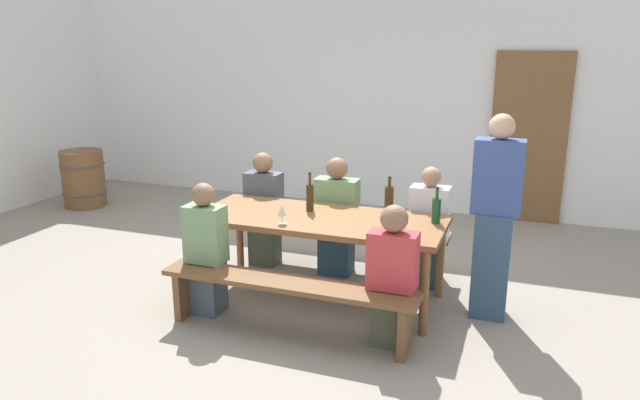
# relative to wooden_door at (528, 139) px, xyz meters

# --- Properties ---
(ground_plane) EXTENTS (24.00, 24.00, 0.00)m
(ground_plane) POSITION_rel_wooden_door_xyz_m (-1.61, -3.05, -1.05)
(ground_plane) COLOR gray
(back_wall) EXTENTS (14.00, 0.20, 3.20)m
(back_wall) POSITION_rel_wooden_door_xyz_m (-1.61, 0.14, 0.55)
(back_wall) COLOR white
(back_wall) RESTS_ON ground
(wooden_door) EXTENTS (0.90, 0.06, 2.10)m
(wooden_door) POSITION_rel_wooden_door_xyz_m (0.00, 0.00, 0.00)
(wooden_door) COLOR brown
(wooden_door) RESTS_ON ground
(tasting_table) EXTENTS (2.15, 0.88, 0.75)m
(tasting_table) POSITION_rel_wooden_door_xyz_m (-1.61, -3.05, -0.37)
(tasting_table) COLOR brown
(tasting_table) RESTS_ON ground
(bench_near) EXTENTS (2.05, 0.30, 0.45)m
(bench_near) POSITION_rel_wooden_door_xyz_m (-1.61, -3.79, -0.69)
(bench_near) COLOR brown
(bench_near) RESTS_ON ground
(bench_far) EXTENTS (2.05, 0.30, 0.45)m
(bench_far) POSITION_rel_wooden_door_xyz_m (-1.61, -2.31, -0.69)
(bench_far) COLOR brown
(bench_far) RESTS_ON ground
(wine_bottle_0) EXTENTS (0.07, 0.07, 0.35)m
(wine_bottle_0) POSITION_rel_wooden_door_xyz_m (-1.76, -2.91, -0.17)
(wine_bottle_0) COLOR #332814
(wine_bottle_0) RESTS_ON tasting_table
(wine_bottle_1) EXTENTS (0.07, 0.07, 0.31)m
(wine_bottle_1) POSITION_rel_wooden_door_xyz_m (-0.65, -2.88, -0.19)
(wine_bottle_1) COLOR #194723
(wine_bottle_1) RESTS_ON tasting_table
(wine_bottle_2) EXTENTS (0.08, 0.08, 0.33)m
(wine_bottle_2) POSITION_rel_wooden_door_xyz_m (-1.08, -2.73, -0.17)
(wine_bottle_2) COLOR #332814
(wine_bottle_2) RESTS_ON tasting_table
(wine_glass_0) EXTENTS (0.07, 0.07, 0.19)m
(wine_glass_0) POSITION_rel_wooden_door_xyz_m (-0.84, -3.43, -0.16)
(wine_glass_0) COLOR silver
(wine_glass_0) RESTS_ON tasting_table
(wine_glass_1) EXTENTS (0.08, 0.08, 0.16)m
(wine_glass_1) POSITION_rel_wooden_door_xyz_m (-1.83, -3.36, -0.19)
(wine_glass_1) COLOR silver
(wine_glass_1) RESTS_ON tasting_table
(seated_guest_near_0) EXTENTS (0.32, 0.24, 1.12)m
(seated_guest_near_0) POSITION_rel_wooden_door_xyz_m (-2.40, -3.64, -0.52)
(seated_guest_near_0) COLOR #47535D
(seated_guest_near_0) RESTS_ON ground
(seated_guest_near_1) EXTENTS (0.36, 0.24, 1.09)m
(seated_guest_near_1) POSITION_rel_wooden_door_xyz_m (-0.83, -3.64, -0.53)
(seated_guest_near_1) COLOR #474A36
(seated_guest_near_1) RESTS_ON ground
(seated_guest_far_0) EXTENTS (0.36, 0.24, 1.15)m
(seated_guest_far_0) POSITION_rel_wooden_door_xyz_m (-2.43, -2.46, -0.50)
(seated_guest_far_0) COLOR #43513D
(seated_guest_far_0) RESTS_ON ground
(seated_guest_far_1) EXTENTS (0.41, 0.24, 1.16)m
(seated_guest_far_1) POSITION_rel_wooden_door_xyz_m (-1.66, -2.46, -0.50)
(seated_guest_far_1) COLOR navy
(seated_guest_far_1) RESTS_ON ground
(seated_guest_far_2) EXTENTS (0.35, 0.24, 1.13)m
(seated_guest_far_2) POSITION_rel_wooden_door_xyz_m (-0.77, -2.46, -0.51)
(seated_guest_far_2) COLOR #305759
(seated_guest_far_2) RESTS_ON ground
(standing_host) EXTENTS (0.38, 0.24, 1.68)m
(standing_host) POSITION_rel_wooden_door_xyz_m (-0.17, -2.91, -0.23)
(standing_host) COLOR #324D69
(standing_host) RESTS_ON ground
(wine_barrel) EXTENTS (0.60, 0.60, 0.77)m
(wine_barrel) POSITION_rel_wooden_door_xyz_m (-5.70, -1.35, -0.66)
(wine_barrel) COLOR brown
(wine_barrel) RESTS_ON ground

